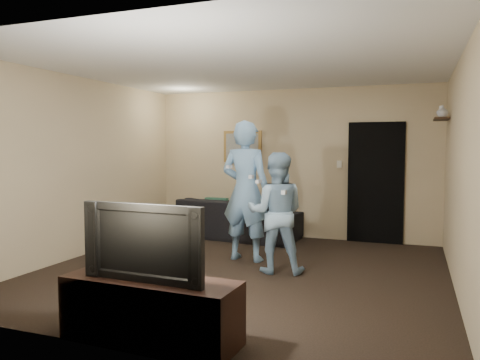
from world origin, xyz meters
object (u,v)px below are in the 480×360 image
at_px(sofa, 232,218).
at_px(television, 150,241).
at_px(wii_player_left, 246,191).
at_px(wii_player_right, 276,213).
at_px(tv_console, 151,311).

relative_size(sofa, television, 2.14).
height_order(television, wii_player_left, wii_player_left).
bearing_deg(television, wii_player_left, 96.46).
xyz_separation_m(sofa, television, (0.99, -4.35, 0.49)).
relative_size(wii_player_left, wii_player_right, 1.28).
xyz_separation_m(tv_console, wii_player_left, (-0.20, 2.87, 0.73)).
distance_m(sofa, television, 4.48).
bearing_deg(sofa, wii_player_left, 123.53).
bearing_deg(tv_console, wii_player_right, 83.54).
bearing_deg(sofa, television, 108.51).
xyz_separation_m(tv_console, wii_player_right, (0.37, 2.40, 0.51)).
xyz_separation_m(television, wii_player_left, (-0.20, 2.87, 0.15)).
height_order(tv_console, wii_player_right, wii_player_right).
distance_m(tv_console, wii_player_left, 2.96).
distance_m(sofa, tv_console, 4.46).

